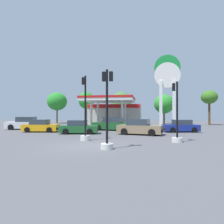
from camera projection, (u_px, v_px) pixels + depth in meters
ground_plane at (86, 146)px, 12.84m from camera, size 90.00×90.00×0.00m
gas_station at (115, 113)px, 35.38m from camera, size 9.05×13.60×4.53m
station_pole_sign at (167, 83)px, 27.53m from camera, size 3.57×0.56×10.31m
car_0 at (79, 128)px, 20.51m from camera, size 4.16×2.32×1.41m
car_1 at (140, 127)px, 19.67m from camera, size 4.65×2.68×1.56m
car_2 at (181, 126)px, 22.36m from camera, size 4.17×2.46×1.40m
car_3 at (41, 126)px, 22.42m from camera, size 4.16×2.24×1.42m
car_4 at (25, 124)px, 26.03m from camera, size 4.92×2.94×1.65m
car_5 at (112, 124)px, 24.68m from camera, size 4.80×2.50×1.66m
traffic_signal_0 at (107, 122)px, 11.75m from camera, size 0.74×0.74×4.74m
traffic_signal_1 at (177, 127)px, 14.53m from camera, size 0.78×0.78×4.48m
traffic_signal_2 at (85, 123)px, 15.47m from camera, size 0.75×0.75×5.09m
tree_0 at (57, 101)px, 41.31m from camera, size 4.10×4.10×6.48m
tree_1 at (86, 100)px, 39.18m from camera, size 3.09×3.09×6.38m
tree_2 at (121, 101)px, 39.77m from camera, size 4.13×4.13×6.43m
tree_3 at (164, 104)px, 37.58m from camera, size 3.76×3.76×5.70m
tree_4 at (209, 98)px, 35.31m from camera, size 2.82×2.82×6.23m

